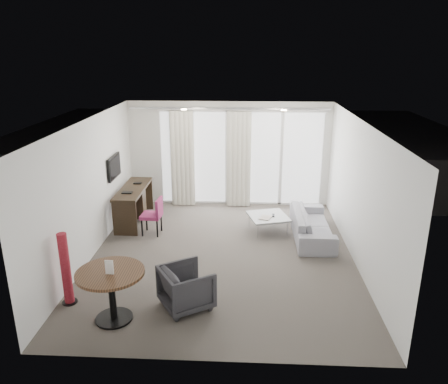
{
  "coord_description": "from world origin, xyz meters",
  "views": [
    {
      "loc": [
        0.43,
        -7.63,
        3.86
      ],
      "look_at": [
        0.0,
        0.6,
        1.1
      ],
      "focal_mm": 35.0,
      "sensor_mm": 36.0,
      "label": 1
    }
  ],
  "objects_px": {
    "red_lamp": "(66,269)",
    "tub_armchair": "(186,287)",
    "desk": "(134,205)",
    "sofa": "(312,224)",
    "rattan_chair_a": "(261,176)",
    "round_table": "(112,296)",
    "coffee_table": "(268,223)",
    "rattan_chair_b": "(282,175)",
    "desk_chair": "(151,216)"
  },
  "relations": [
    {
      "from": "desk",
      "to": "red_lamp",
      "type": "relative_size",
      "value": 1.45
    },
    {
      "from": "red_lamp",
      "to": "rattan_chair_b",
      "type": "relative_size",
      "value": 1.57
    },
    {
      "from": "coffee_table",
      "to": "rattan_chair_a",
      "type": "xyz_separation_m",
      "value": [
        -0.09,
        2.7,
        0.28
      ]
    },
    {
      "from": "coffee_table",
      "to": "rattan_chair_b",
      "type": "xyz_separation_m",
      "value": [
        0.54,
        3.08,
        0.2
      ]
    },
    {
      "from": "red_lamp",
      "to": "coffee_table",
      "type": "height_order",
      "value": "red_lamp"
    },
    {
      "from": "sofa",
      "to": "desk",
      "type": "bearing_deg",
      "value": 80.4
    },
    {
      "from": "coffee_table",
      "to": "rattan_chair_a",
      "type": "bearing_deg",
      "value": 91.93
    },
    {
      "from": "sofa",
      "to": "rattan_chair_b",
      "type": "xyz_separation_m",
      "value": [
        -0.38,
        3.34,
        0.1
      ]
    },
    {
      "from": "desk_chair",
      "to": "red_lamp",
      "type": "height_order",
      "value": "red_lamp"
    },
    {
      "from": "rattan_chair_a",
      "to": "rattan_chair_b",
      "type": "xyz_separation_m",
      "value": [
        0.63,
        0.37,
        -0.08
      ]
    },
    {
      "from": "desk_chair",
      "to": "sofa",
      "type": "height_order",
      "value": "desk_chair"
    },
    {
      "from": "desk",
      "to": "round_table",
      "type": "relative_size",
      "value": 1.74
    },
    {
      "from": "red_lamp",
      "to": "coffee_table",
      "type": "distance_m",
      "value": 4.44
    },
    {
      "from": "desk",
      "to": "desk_chair",
      "type": "bearing_deg",
      "value": -51.21
    },
    {
      "from": "sofa",
      "to": "rattan_chair_a",
      "type": "bearing_deg",
      "value": 18.72
    },
    {
      "from": "coffee_table",
      "to": "rattan_chair_b",
      "type": "relative_size",
      "value": 1.05
    },
    {
      "from": "desk",
      "to": "coffee_table",
      "type": "height_order",
      "value": "desk"
    },
    {
      "from": "round_table",
      "to": "rattan_chair_a",
      "type": "height_order",
      "value": "rattan_chair_a"
    },
    {
      "from": "rattan_chair_a",
      "to": "rattan_chair_b",
      "type": "distance_m",
      "value": 0.74
    },
    {
      "from": "rattan_chair_b",
      "to": "sofa",
      "type": "bearing_deg",
      "value": -73.92
    },
    {
      "from": "coffee_table",
      "to": "sofa",
      "type": "bearing_deg",
      "value": -15.98
    },
    {
      "from": "tub_armchair",
      "to": "desk",
      "type": "bearing_deg",
      "value": -5.41
    },
    {
      "from": "round_table",
      "to": "sofa",
      "type": "height_order",
      "value": "round_table"
    },
    {
      "from": "round_table",
      "to": "red_lamp",
      "type": "height_order",
      "value": "red_lamp"
    },
    {
      "from": "round_table",
      "to": "tub_armchair",
      "type": "distance_m",
      "value": 1.11
    },
    {
      "from": "red_lamp",
      "to": "rattan_chair_b",
      "type": "distance_m",
      "value": 7.16
    },
    {
      "from": "desk_chair",
      "to": "red_lamp",
      "type": "relative_size",
      "value": 0.68
    },
    {
      "from": "red_lamp",
      "to": "rattan_chair_a",
      "type": "bearing_deg",
      "value": 60.97
    },
    {
      "from": "red_lamp",
      "to": "rattan_chair_a",
      "type": "relative_size",
      "value": 1.31
    },
    {
      "from": "tub_armchair",
      "to": "rattan_chair_a",
      "type": "xyz_separation_m",
      "value": [
        1.29,
        5.71,
        0.12
      ]
    },
    {
      "from": "red_lamp",
      "to": "sofa",
      "type": "height_order",
      "value": "red_lamp"
    },
    {
      "from": "sofa",
      "to": "rattan_chair_a",
      "type": "xyz_separation_m",
      "value": [
        -1.01,
        2.97,
        0.17
      ]
    },
    {
      "from": "red_lamp",
      "to": "tub_armchair",
      "type": "distance_m",
      "value": 1.89
    },
    {
      "from": "desk_chair",
      "to": "tub_armchair",
      "type": "bearing_deg",
      "value": -63.43
    },
    {
      "from": "rattan_chair_b",
      "to": "tub_armchair",
      "type": "bearing_deg",
      "value": -97.9
    },
    {
      "from": "round_table",
      "to": "rattan_chair_b",
      "type": "height_order",
      "value": "round_table"
    },
    {
      "from": "coffee_table",
      "to": "red_lamp",
      "type": "bearing_deg",
      "value": -137.38
    },
    {
      "from": "desk_chair",
      "to": "rattan_chair_b",
      "type": "distance_m",
      "value": 4.53
    },
    {
      "from": "sofa",
      "to": "rattan_chair_b",
      "type": "bearing_deg",
      "value": 6.42
    },
    {
      "from": "red_lamp",
      "to": "sofa",
      "type": "xyz_separation_m",
      "value": [
        4.17,
        2.73,
        -0.31
      ]
    },
    {
      "from": "coffee_table",
      "to": "rattan_chair_b",
      "type": "bearing_deg",
      "value": 80.09
    },
    {
      "from": "desk",
      "to": "round_table",
      "type": "height_order",
      "value": "desk"
    },
    {
      "from": "desk",
      "to": "rattan_chair_a",
      "type": "distance_m",
      "value": 3.75
    },
    {
      "from": "round_table",
      "to": "coffee_table",
      "type": "bearing_deg",
      "value": 54.47
    },
    {
      "from": "coffee_table",
      "to": "sofa",
      "type": "height_order",
      "value": "sofa"
    },
    {
      "from": "desk",
      "to": "sofa",
      "type": "relative_size",
      "value": 0.89
    },
    {
      "from": "desk",
      "to": "coffee_table",
      "type": "relative_size",
      "value": 2.16
    },
    {
      "from": "desk_chair",
      "to": "rattan_chair_b",
      "type": "xyz_separation_m",
      "value": [
        3.05,
        3.35,
        -0.03
      ]
    },
    {
      "from": "desk_chair",
      "to": "sofa",
      "type": "relative_size",
      "value": 0.42
    },
    {
      "from": "red_lamp",
      "to": "tub_armchair",
      "type": "height_order",
      "value": "red_lamp"
    }
  ]
}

